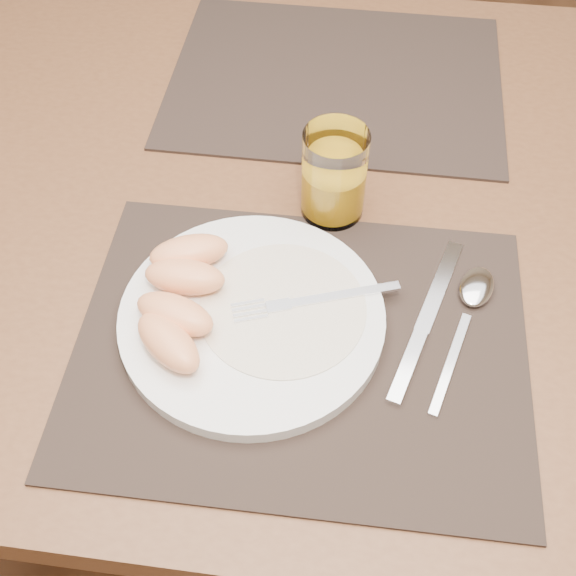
{
  "coord_description": "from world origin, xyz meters",
  "views": [
    {
      "loc": [
        0.05,
        -0.62,
        1.36
      ],
      "look_at": [
        -0.01,
        -0.16,
        0.77
      ],
      "focal_mm": 45.0,
      "sensor_mm": 36.0,
      "label": 1
    }
  ],
  "objects_px": {
    "placemat_near": "(301,345)",
    "plate": "(252,318)",
    "fork": "(302,302)",
    "juice_glass": "(334,178)",
    "knife": "(421,331)",
    "placemat_far": "(336,79)",
    "spoon": "(473,297)",
    "table": "(310,239)"
  },
  "relations": [
    {
      "from": "plate",
      "to": "juice_glass",
      "type": "relative_size",
      "value": 2.47
    },
    {
      "from": "plate",
      "to": "knife",
      "type": "height_order",
      "value": "plate"
    },
    {
      "from": "table",
      "to": "fork",
      "type": "bearing_deg",
      "value": -87.15
    },
    {
      "from": "knife",
      "to": "spoon",
      "type": "height_order",
      "value": "spoon"
    },
    {
      "from": "fork",
      "to": "knife",
      "type": "bearing_deg",
      "value": -4.27
    },
    {
      "from": "fork",
      "to": "spoon",
      "type": "distance_m",
      "value": 0.18
    },
    {
      "from": "placemat_near",
      "to": "juice_glass",
      "type": "bearing_deg",
      "value": 86.08
    },
    {
      "from": "table",
      "to": "placemat_far",
      "type": "xyz_separation_m",
      "value": [
        0.01,
        0.22,
        0.09
      ]
    },
    {
      "from": "juice_glass",
      "to": "placemat_far",
      "type": "bearing_deg",
      "value": 94.02
    },
    {
      "from": "fork",
      "to": "juice_glass",
      "type": "bearing_deg",
      "value": 83.61
    },
    {
      "from": "placemat_far",
      "to": "juice_glass",
      "type": "height_order",
      "value": "juice_glass"
    },
    {
      "from": "placemat_near",
      "to": "plate",
      "type": "xyz_separation_m",
      "value": [
        -0.05,
        0.02,
        0.01
      ]
    },
    {
      "from": "fork",
      "to": "juice_glass",
      "type": "xyz_separation_m",
      "value": [
        0.02,
        0.15,
        0.03
      ]
    },
    {
      "from": "placemat_near",
      "to": "knife",
      "type": "distance_m",
      "value": 0.12
    },
    {
      "from": "table",
      "to": "spoon",
      "type": "bearing_deg",
      "value": -37.68
    },
    {
      "from": "placemat_near",
      "to": "knife",
      "type": "bearing_deg",
      "value": 14.1
    },
    {
      "from": "placemat_far",
      "to": "spoon",
      "type": "xyz_separation_m",
      "value": [
        0.18,
        -0.36,
        0.01
      ]
    },
    {
      "from": "placemat_near",
      "to": "placemat_far",
      "type": "relative_size",
      "value": 1.0
    },
    {
      "from": "fork",
      "to": "knife",
      "type": "height_order",
      "value": "fork"
    },
    {
      "from": "juice_glass",
      "to": "plate",
      "type": "bearing_deg",
      "value": -111.0
    },
    {
      "from": "spoon",
      "to": "knife",
      "type": "bearing_deg",
      "value": -137.6
    },
    {
      "from": "placemat_far",
      "to": "knife",
      "type": "distance_m",
      "value": 0.43
    },
    {
      "from": "placemat_near",
      "to": "spoon",
      "type": "relative_size",
      "value": 2.37
    },
    {
      "from": "placemat_far",
      "to": "juice_glass",
      "type": "relative_size",
      "value": 4.12
    },
    {
      "from": "placemat_far",
      "to": "knife",
      "type": "bearing_deg",
      "value": -73.24
    },
    {
      "from": "juice_glass",
      "to": "spoon",
      "type": "bearing_deg",
      "value": -35.75
    },
    {
      "from": "table",
      "to": "placemat_far",
      "type": "height_order",
      "value": "placemat_far"
    },
    {
      "from": "table",
      "to": "knife",
      "type": "relative_size",
      "value": 6.5
    },
    {
      "from": "table",
      "to": "placemat_near",
      "type": "height_order",
      "value": "placemat_near"
    },
    {
      "from": "plate",
      "to": "knife",
      "type": "distance_m",
      "value": 0.17
    },
    {
      "from": "plate",
      "to": "juice_glass",
      "type": "distance_m",
      "value": 0.19
    },
    {
      "from": "plate",
      "to": "juice_glass",
      "type": "xyz_separation_m",
      "value": [
        0.07,
        0.17,
        0.04
      ]
    },
    {
      "from": "table",
      "to": "fork",
      "type": "relative_size",
      "value": 8.22
    },
    {
      "from": "placemat_near",
      "to": "plate",
      "type": "distance_m",
      "value": 0.06
    },
    {
      "from": "plate",
      "to": "knife",
      "type": "xyz_separation_m",
      "value": [
        0.17,
        0.01,
        -0.01
      ]
    },
    {
      "from": "placemat_near",
      "to": "placemat_far",
      "type": "height_order",
      "value": "same"
    },
    {
      "from": "plate",
      "to": "spoon",
      "type": "relative_size",
      "value": 1.42
    },
    {
      "from": "knife",
      "to": "juice_glass",
      "type": "height_order",
      "value": "juice_glass"
    },
    {
      "from": "placemat_near",
      "to": "fork",
      "type": "bearing_deg",
      "value": 95.74
    },
    {
      "from": "placemat_far",
      "to": "plate",
      "type": "xyz_separation_m",
      "value": [
        -0.05,
        -0.42,
        0.01
      ]
    },
    {
      "from": "placemat_near",
      "to": "fork",
      "type": "distance_m",
      "value": 0.04
    },
    {
      "from": "juice_glass",
      "to": "fork",
      "type": "bearing_deg",
      "value": -96.39
    }
  ]
}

